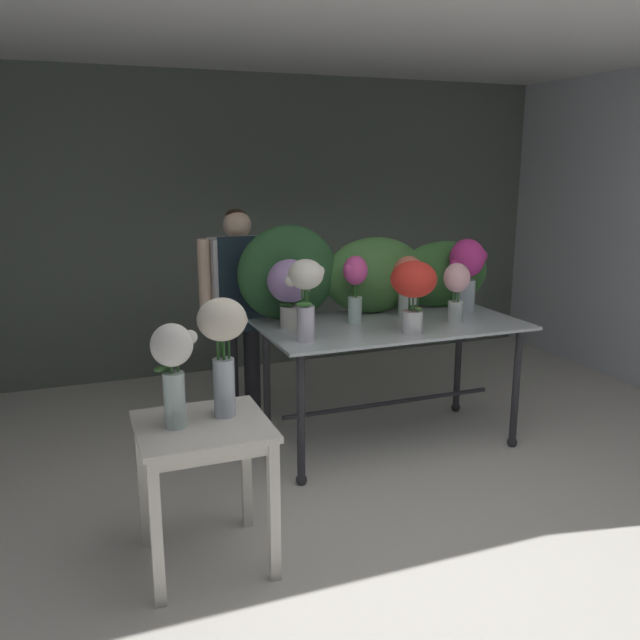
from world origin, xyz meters
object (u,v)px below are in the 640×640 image
(vase_scarlet_hydrangea, at_px, (413,286))
(vase_cream_lisianthus_tall, at_px, (223,340))
(side_table_white, at_px, (203,445))
(vase_magenta_carnations, at_px, (467,268))
(vase_blush_peonies, at_px, (457,286))
(vase_coral_dahlias, at_px, (408,281))
(florist, at_px, (239,296))
(vase_white_roses_tall, at_px, (173,364))
(vase_lilac_roses, at_px, (290,286))
(vase_ivory_stock, at_px, (306,289))
(display_table_glass, at_px, (391,343))
(vase_fuchsia_snapdragons, at_px, (355,282))

(vase_scarlet_hydrangea, xyz_separation_m, vase_cream_lisianthus_tall, (-1.35, -0.61, -0.06))
(side_table_white, relative_size, vase_magenta_carnations, 1.39)
(vase_blush_peonies, distance_m, vase_magenta_carnations, 0.37)
(vase_coral_dahlias, bearing_deg, vase_scarlet_hydrangea, -115.10)
(florist, height_order, vase_white_roses_tall, florist)
(vase_magenta_carnations, distance_m, vase_cream_lisianthus_tall, 2.27)
(vase_coral_dahlias, bearing_deg, vase_magenta_carnations, -2.85)
(vase_lilac_roses, relative_size, vase_blush_peonies, 1.12)
(florist, relative_size, vase_magenta_carnations, 3.05)
(side_table_white, relative_size, vase_ivory_stock, 1.46)
(vase_white_roses_tall, bearing_deg, vase_blush_peonies, 22.26)
(vase_scarlet_hydrangea, relative_size, vase_cream_lisianthus_tall, 0.80)
(florist, bearing_deg, vase_cream_lisianthus_tall, -106.72)
(vase_magenta_carnations, height_order, vase_white_roses_tall, vase_magenta_carnations)
(florist, xyz_separation_m, vase_cream_lisianthus_tall, (-0.48, -1.61, 0.12))
(display_table_glass, xyz_separation_m, vase_magenta_carnations, (0.67, 0.14, 0.46))
(vase_ivory_stock, relative_size, vase_magenta_carnations, 0.95)
(florist, bearing_deg, vase_coral_dahlias, -27.10)
(vase_blush_peonies, bearing_deg, vase_magenta_carnations, 46.93)
(vase_ivory_stock, height_order, vase_magenta_carnations, vase_magenta_carnations)
(vase_fuchsia_snapdragons, bearing_deg, side_table_white, -139.82)
(vase_blush_peonies, height_order, vase_cream_lisianthus_tall, vase_cream_lisianthus_tall)
(vase_blush_peonies, distance_m, vase_cream_lisianthus_tall, 1.93)
(vase_ivory_stock, distance_m, vase_fuchsia_snapdragons, 0.57)
(vase_ivory_stock, bearing_deg, display_table_glass, 17.74)
(vase_blush_peonies, relative_size, vase_coral_dahlias, 0.95)
(vase_scarlet_hydrangea, relative_size, vase_magenta_carnations, 0.88)
(vase_coral_dahlias, distance_m, vase_cream_lisianthus_tall, 1.88)
(display_table_glass, xyz_separation_m, side_table_white, (-1.48, -0.95, -0.11))
(vase_scarlet_hydrangea, xyz_separation_m, vase_white_roses_tall, (-1.60, -0.67, -0.14))
(vase_scarlet_hydrangea, bearing_deg, vase_white_roses_tall, -157.39)
(vase_fuchsia_snapdragons, bearing_deg, vase_white_roses_tall, -142.43)
(vase_magenta_carnations, bearing_deg, display_table_glass, -168.29)
(display_table_glass, bearing_deg, florist, 140.69)
(vase_coral_dahlias, distance_m, vase_white_roses_tall, 2.13)
(display_table_glass, height_order, vase_magenta_carnations, vase_magenta_carnations)
(florist, relative_size, vase_coral_dahlias, 3.79)
(vase_white_roses_tall, bearing_deg, vase_cream_lisianthus_tall, 13.40)
(vase_coral_dahlias, xyz_separation_m, vase_magenta_carnations, (0.46, -0.02, 0.07))
(florist, xyz_separation_m, vase_coral_dahlias, (1.08, -0.55, 0.13))
(vase_cream_lisianthus_tall, bearing_deg, vase_coral_dahlias, 34.04)
(vase_fuchsia_snapdragons, bearing_deg, vase_coral_dahlias, 7.66)
(side_table_white, distance_m, vase_ivory_stock, 1.21)
(vase_ivory_stock, bearing_deg, vase_white_roses_tall, -141.10)
(florist, bearing_deg, vase_white_roses_tall, -113.66)
(display_table_glass, relative_size, vase_lilac_roses, 3.89)
(vase_ivory_stock, distance_m, vase_coral_dahlias, 0.98)
(florist, bearing_deg, side_table_white, -110.05)
(vase_ivory_stock, bearing_deg, side_table_white, -136.99)
(display_table_glass, height_order, vase_white_roses_tall, vase_white_roses_tall)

